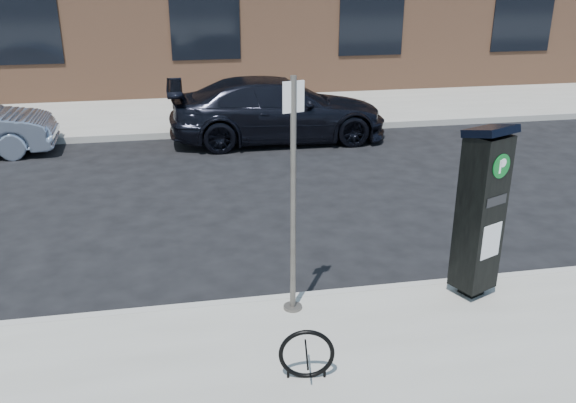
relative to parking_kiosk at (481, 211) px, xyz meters
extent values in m
plane|color=black|center=(-2.39, 0.35, -1.24)|extent=(120.00, 120.00, 0.00)
cube|color=gray|center=(-2.39, 14.35, -1.16)|extent=(60.00, 12.00, 0.15)
cube|color=#9E9B93|center=(-2.39, 0.33, -1.16)|extent=(60.00, 0.12, 0.16)
cube|color=#9E9B93|center=(-2.39, 8.37, -1.16)|extent=(60.00, 0.12, 0.16)
cube|color=black|center=(0.00, 0.00, -1.03)|extent=(0.29, 0.29, 0.11)
cube|color=black|center=(0.00, 0.00, -0.04)|extent=(0.56, 0.53, 1.88)
cube|color=black|center=(0.00, 0.00, 0.95)|extent=(0.62, 0.59, 0.17)
cylinder|color=#065019|center=(0.08, -0.18, 0.59)|extent=(0.26, 0.13, 0.28)
cube|color=white|center=(0.08, -0.18, 0.59)|extent=(0.09, 0.05, 0.15)
cube|color=silver|center=(0.08, -0.18, -0.31)|extent=(0.29, 0.13, 0.42)
cube|color=black|center=(0.08, -0.18, 0.18)|extent=(0.31, 0.14, 0.11)
cylinder|color=#605955|center=(-2.20, 0.05, -1.07)|extent=(0.22, 0.22, 0.03)
cylinder|color=#605955|center=(-2.20, 0.05, 0.26)|extent=(0.06, 0.06, 2.70)
cube|color=silver|center=(-2.20, 0.05, 1.40)|extent=(0.24, 0.08, 0.32)
torus|color=black|center=(-2.32, -1.22, -0.82)|extent=(0.54, 0.13, 0.54)
cylinder|color=black|center=(-2.49, -1.19, -1.03)|extent=(0.03, 0.03, 0.11)
cylinder|color=black|center=(-2.14, -1.25, -1.03)|extent=(0.03, 0.03, 0.11)
imported|color=black|center=(-1.05, 7.75, -0.51)|extent=(5.04, 2.08, 1.46)
camera|label=1|loc=(-3.39, -5.99, 2.67)|focal=38.00mm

